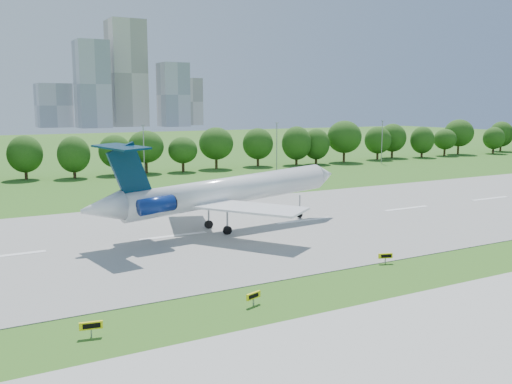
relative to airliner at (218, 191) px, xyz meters
name	(u,v)px	position (x,y,z in m)	size (l,w,h in m)	color
ground	(274,292)	(-6.27, -24.74, -5.40)	(600.00, 600.00, 0.00)	#266019
runway	(173,236)	(-6.27, 0.26, -5.36)	(400.00, 45.00, 0.08)	gray
taxiway	(422,373)	(-6.27, -42.74, -5.36)	(400.00, 23.00, 0.08)	#ADADA8
tree_line	(66,151)	(-6.27, 67.26, 0.79)	(288.40, 8.40, 10.40)	#382314
light_poles	(63,154)	(-8.77, 57.26, 0.94)	(175.90, 0.25, 12.19)	gray
skyline	(122,86)	(93.89, 365.87, 25.06)	(127.00, 52.00, 80.00)	#B2B2B7
airliner	(218,191)	(0.00, 0.00, 0.00)	(39.26, 28.35, 12.36)	white
taxi_sign_left	(91,326)	(-23.00, -26.90, -4.54)	(1.67, 0.50, 1.17)	gray
taxi_sign_centre	(253,296)	(-9.53, -26.82, -4.58)	(1.56, 0.68, 1.12)	gray
taxi_sign_right	(385,256)	(8.83, -22.50, -4.59)	(1.55, 0.66, 1.10)	gray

